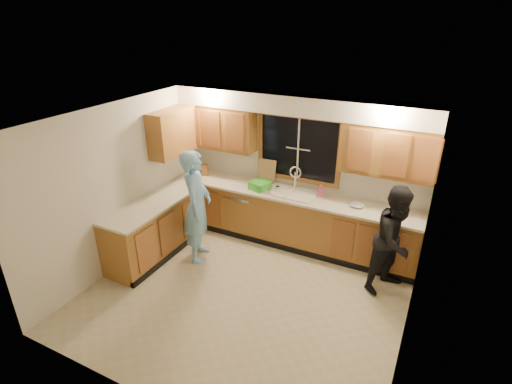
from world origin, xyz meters
TOP-DOWN VIEW (x-y plane):
  - floor at (0.00, 0.00)m, footprint 4.20×4.20m
  - ceiling at (0.00, 0.00)m, footprint 4.20×4.20m
  - wall_back at (0.00, 1.90)m, footprint 4.20×0.00m
  - wall_left at (-2.10, 0.00)m, footprint 0.00×3.80m
  - wall_right at (2.10, 0.00)m, footprint 0.00×3.80m
  - base_cabinets_back at (0.00, 1.60)m, footprint 4.20×0.60m
  - base_cabinets_left at (-1.80, 0.35)m, footprint 0.60×1.90m
  - countertop_back at (0.00, 1.58)m, footprint 4.20×0.63m
  - countertop_left at (-1.79, 0.35)m, footprint 0.63×1.90m
  - upper_cabinets_left at (-1.43, 1.73)m, footprint 1.35×0.33m
  - upper_cabinets_right at (1.43, 1.73)m, footprint 1.35×0.33m
  - upper_cabinets_return at (-1.94, 1.12)m, footprint 0.33×0.90m
  - soffit at (0.00, 1.72)m, footprint 4.20×0.35m
  - window_frame at (0.00, 1.89)m, footprint 1.44×0.03m
  - sink at (0.00, 1.60)m, footprint 0.86×0.52m
  - dishwasher at (-0.85, 1.59)m, footprint 0.60×0.56m
  - stove at (-1.80, -0.22)m, footprint 0.58×0.75m
  - man at (-1.11, 0.53)m, footprint 0.67×0.78m
  - woman at (1.77, 1.09)m, footprint 0.91×0.97m
  - knife_block at (-1.68, 1.64)m, footprint 0.14×0.14m
  - cutting_board at (-0.53, 1.82)m, footprint 0.32×0.12m
  - dish_crate at (-0.51, 1.52)m, footprint 0.37×0.36m
  - soap_bottle at (0.47, 1.73)m, footprint 0.12×0.12m
  - bowl at (1.10, 1.58)m, footprint 0.21×0.21m
  - can_left at (-0.19, 1.52)m, footprint 0.07×0.07m
  - can_right at (-0.27, 1.38)m, footprint 0.07×0.07m

SIDE VIEW (x-z plane):
  - floor at x=0.00m, z-range 0.00..0.00m
  - dishwasher at x=-0.85m, z-range 0.00..0.82m
  - base_cabinets_back at x=0.00m, z-range 0.00..0.88m
  - base_cabinets_left at x=-1.80m, z-range 0.00..0.88m
  - stove at x=-1.80m, z-range 0.00..0.90m
  - woman at x=1.77m, z-range 0.00..1.58m
  - sink at x=0.00m, z-range 0.58..1.15m
  - countertop_back at x=0.00m, z-range 0.88..0.92m
  - countertop_left at x=-1.79m, z-range 0.88..0.92m
  - man at x=-1.11m, z-range 0.00..1.81m
  - bowl at x=1.10m, z-range 0.92..0.97m
  - can_right at x=-0.27m, z-range 0.92..1.03m
  - can_left at x=-0.19m, z-range 0.92..1.04m
  - dish_crate at x=-0.51m, z-range 0.92..1.06m
  - soap_bottle at x=0.47m, z-range 0.92..1.11m
  - knife_block at x=-1.68m, z-range 0.92..1.12m
  - cutting_board at x=-0.53m, z-range 0.92..1.34m
  - wall_back at x=0.00m, z-range -0.85..3.35m
  - wall_left at x=-2.10m, z-range -0.65..3.15m
  - wall_right at x=2.10m, z-range -0.65..3.15m
  - window_frame at x=0.00m, z-range 1.03..2.17m
  - upper_cabinets_left at x=-1.43m, z-range 1.45..2.20m
  - upper_cabinets_right at x=1.43m, z-range 1.45..2.20m
  - upper_cabinets_return at x=-1.94m, z-range 1.45..2.20m
  - soffit at x=0.00m, z-range 2.20..2.50m
  - ceiling at x=0.00m, z-range 2.50..2.50m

